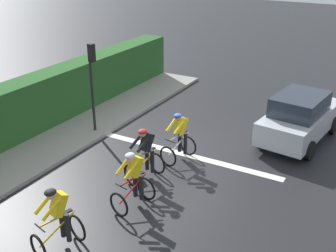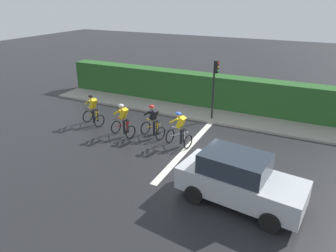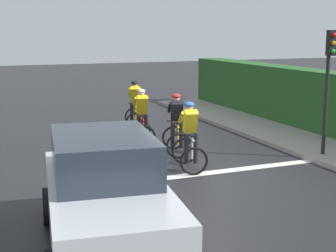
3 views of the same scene
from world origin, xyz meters
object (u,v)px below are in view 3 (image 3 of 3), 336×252
(cyclist_mid, at_px, (176,125))
(car_silver, at_px, (105,193))
(cyclist_second, at_px, (142,118))
(cyclist_lead, at_px, (135,106))
(traffic_light_near_crossing, at_px, (329,74))
(cyclist_fourth, at_px, (190,138))

(cyclist_mid, relative_size, car_silver, 0.39)
(cyclist_second, bearing_deg, cyclist_lead, 76.61)
(cyclist_second, height_order, traffic_light_near_crossing, traffic_light_near_crossing)
(traffic_light_near_crossing, bearing_deg, cyclist_lead, 121.26)
(cyclist_mid, bearing_deg, traffic_light_near_crossing, -29.37)
(cyclist_lead, xyz_separation_m, cyclist_second, (-0.54, -2.26, 0.00))
(cyclist_lead, xyz_separation_m, cyclist_fourth, (-0.33, -5.20, 0.00))
(cyclist_mid, height_order, traffic_light_near_crossing, traffic_light_near_crossing)
(cyclist_second, height_order, cyclist_mid, same)
(cyclist_second, distance_m, traffic_light_near_crossing, 5.33)
(cyclist_lead, bearing_deg, cyclist_second, -103.39)
(car_silver, xyz_separation_m, traffic_light_near_crossing, (6.71, 3.08, 1.35))
(cyclist_fourth, xyz_separation_m, traffic_light_near_crossing, (3.72, -0.37, 1.43))
(car_silver, bearing_deg, traffic_light_near_crossing, 24.66)
(cyclist_fourth, relative_size, car_silver, 0.39)
(cyclist_lead, xyz_separation_m, car_silver, (-3.32, -8.65, 0.08))
(cyclist_second, xyz_separation_m, car_silver, (-2.79, -6.39, 0.08))
(cyclist_lead, height_order, traffic_light_near_crossing, traffic_light_near_crossing)
(cyclist_second, relative_size, cyclist_fourth, 1.00)
(cyclist_fourth, bearing_deg, cyclist_lead, 86.34)
(cyclist_mid, bearing_deg, cyclist_second, 110.30)
(cyclist_lead, distance_m, cyclist_mid, 3.66)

